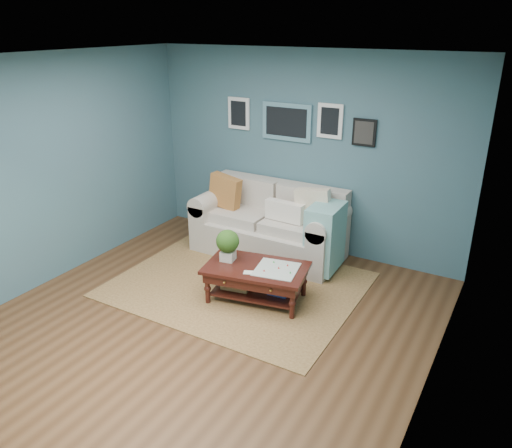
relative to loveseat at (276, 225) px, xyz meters
The scene contains 4 objects.
room_shell 2.18m from the loveseat, 85.32° to the right, with size 5.00×5.02×2.70m.
area_rug 1.10m from the loveseat, 89.16° to the right, with size 2.86×2.29×0.01m, color brown.
loveseat is the anchor object (origin of this frame).
coffee_table 1.24m from the loveseat, 74.94° to the right, with size 1.25×0.88×0.80m.
Camera 1 is at (2.73, -3.53, 3.01)m, focal length 35.00 mm.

